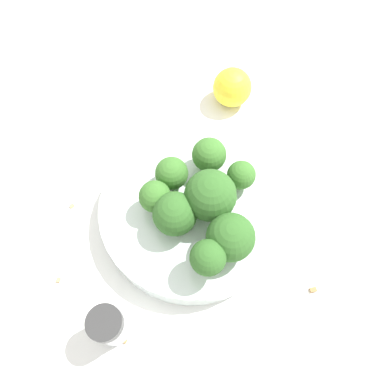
# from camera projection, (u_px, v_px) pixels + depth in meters

# --- Properties ---
(ground_plane) EXTENTS (3.00, 3.00, 0.00)m
(ground_plane) POSITION_uv_depth(u_px,v_px,m) (192.00, 216.00, 0.48)
(ground_plane) COLOR white
(bowl) EXTENTS (0.22, 0.22, 0.03)m
(bowl) POSITION_uv_depth(u_px,v_px,m) (192.00, 211.00, 0.46)
(bowl) COLOR silver
(bowl) RESTS_ON ground_plane
(broccoli_floret_0) EXTENTS (0.04, 0.04, 0.05)m
(broccoli_floret_0) POSITION_uv_depth(u_px,v_px,m) (155.00, 197.00, 0.42)
(broccoli_floret_0) COLOR #84AD66
(broccoli_floret_0) RESTS_ON bowl
(broccoli_floret_1) EXTENTS (0.03, 0.03, 0.04)m
(broccoli_floret_1) POSITION_uv_depth(u_px,v_px,m) (241.00, 175.00, 0.44)
(broccoli_floret_1) COLOR #84AD66
(broccoli_floret_1) RESTS_ON bowl
(broccoli_floret_2) EXTENTS (0.05, 0.05, 0.05)m
(broccoli_floret_2) POSITION_uv_depth(u_px,v_px,m) (175.00, 214.00, 0.41)
(broccoli_floret_2) COLOR #84AD66
(broccoli_floret_2) RESTS_ON bowl
(broccoli_floret_3) EXTENTS (0.06, 0.06, 0.07)m
(broccoli_floret_3) POSITION_uv_depth(u_px,v_px,m) (210.00, 196.00, 0.41)
(broccoli_floret_3) COLOR #8EB770
(broccoli_floret_3) RESTS_ON bowl
(broccoli_floret_4) EXTENTS (0.05, 0.05, 0.06)m
(broccoli_floret_4) POSITION_uv_depth(u_px,v_px,m) (230.00, 238.00, 0.39)
(broccoli_floret_4) COLOR #8EB770
(broccoli_floret_4) RESTS_ON bowl
(broccoli_floret_5) EXTENTS (0.04, 0.04, 0.05)m
(broccoli_floret_5) POSITION_uv_depth(u_px,v_px,m) (209.00, 155.00, 0.44)
(broccoli_floret_5) COLOR #8EB770
(broccoli_floret_5) RESTS_ON bowl
(broccoli_floret_6) EXTENTS (0.04, 0.04, 0.06)m
(broccoli_floret_6) POSITION_uv_depth(u_px,v_px,m) (208.00, 258.00, 0.38)
(broccoli_floret_6) COLOR #8EB770
(broccoli_floret_6) RESTS_ON bowl
(broccoli_floret_7) EXTENTS (0.04, 0.04, 0.05)m
(broccoli_floret_7) POSITION_uv_depth(u_px,v_px,m) (172.00, 174.00, 0.44)
(broccoli_floret_7) COLOR #8EB770
(broccoli_floret_7) RESTS_ON bowl
(pepper_shaker) EXTENTS (0.04, 0.04, 0.06)m
(pepper_shaker) POSITION_uv_depth(u_px,v_px,m) (110.00, 326.00, 0.39)
(pepper_shaker) COLOR silver
(pepper_shaker) RESTS_ON ground_plane
(lemon_wedge) EXTENTS (0.06, 0.06, 0.06)m
(lemon_wedge) POSITION_uv_depth(u_px,v_px,m) (232.00, 87.00, 0.54)
(lemon_wedge) COLOR yellow
(lemon_wedge) RESTS_ON ground_plane
(almond_crumb_0) EXTENTS (0.01, 0.01, 0.01)m
(almond_crumb_0) POSITION_uv_depth(u_px,v_px,m) (58.00, 280.00, 0.44)
(almond_crumb_0) COLOR tan
(almond_crumb_0) RESTS_ON ground_plane
(almond_crumb_1) EXTENTS (0.01, 0.01, 0.01)m
(almond_crumb_1) POSITION_uv_depth(u_px,v_px,m) (314.00, 289.00, 0.43)
(almond_crumb_1) COLOR olive
(almond_crumb_1) RESTS_ON ground_plane
(almond_crumb_2) EXTENTS (0.01, 0.01, 0.01)m
(almond_crumb_2) POSITION_uv_depth(u_px,v_px,m) (72.00, 205.00, 0.48)
(almond_crumb_2) COLOR tan
(almond_crumb_2) RESTS_ON ground_plane
(almond_crumb_3) EXTENTS (0.01, 0.01, 0.01)m
(almond_crumb_3) POSITION_uv_depth(u_px,v_px,m) (123.00, 340.00, 0.41)
(almond_crumb_3) COLOR olive
(almond_crumb_3) RESTS_ON ground_plane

